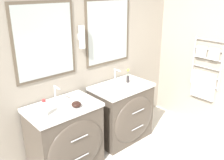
{
  "coord_description": "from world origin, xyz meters",
  "views": [
    {
      "loc": [
        -1.91,
        -0.94,
        2.23
      ],
      "look_at": [
        0.06,
        1.26,
        1.13
      ],
      "focal_mm": 40.0,
      "sensor_mm": 36.0,
      "label": 1
    }
  ],
  "objects_px": {
    "vanity_left": "(66,137)",
    "amenity_bowl": "(76,104)",
    "vanity_right": "(123,112)",
    "flower_vase": "(128,77)",
    "toiletry_bottle": "(44,108)"
  },
  "relations": [
    {
      "from": "vanity_right",
      "to": "toiletry_bottle",
      "type": "height_order",
      "value": "toiletry_bottle"
    },
    {
      "from": "vanity_left",
      "to": "vanity_right",
      "type": "height_order",
      "value": "same"
    },
    {
      "from": "toiletry_bottle",
      "to": "vanity_right",
      "type": "bearing_deg",
      "value": 2.59
    },
    {
      "from": "vanity_left",
      "to": "toiletry_bottle",
      "type": "xyz_separation_m",
      "value": [
        -0.28,
        -0.06,
        0.53
      ]
    },
    {
      "from": "vanity_left",
      "to": "vanity_right",
      "type": "bearing_deg",
      "value": 0.0
    },
    {
      "from": "flower_vase",
      "to": "vanity_left",
      "type": "bearing_deg",
      "value": -176.85
    },
    {
      "from": "toiletry_bottle",
      "to": "vanity_left",
      "type": "bearing_deg",
      "value": 11.84
    },
    {
      "from": "vanity_right",
      "to": "flower_vase",
      "type": "relative_size",
      "value": 4.03
    },
    {
      "from": "vanity_left",
      "to": "amenity_bowl",
      "type": "distance_m",
      "value": 0.49
    },
    {
      "from": "vanity_right",
      "to": "amenity_bowl",
      "type": "xyz_separation_m",
      "value": [
        -0.89,
        -0.11,
        0.47
      ]
    },
    {
      "from": "vanity_left",
      "to": "flower_vase",
      "type": "relative_size",
      "value": 4.03
    },
    {
      "from": "vanity_right",
      "to": "toiletry_bottle",
      "type": "distance_m",
      "value": 1.38
    },
    {
      "from": "vanity_right",
      "to": "amenity_bowl",
      "type": "distance_m",
      "value": 1.01
    },
    {
      "from": "vanity_left",
      "to": "amenity_bowl",
      "type": "height_order",
      "value": "amenity_bowl"
    },
    {
      "from": "amenity_bowl",
      "to": "flower_vase",
      "type": "height_order",
      "value": "flower_vase"
    }
  ]
}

